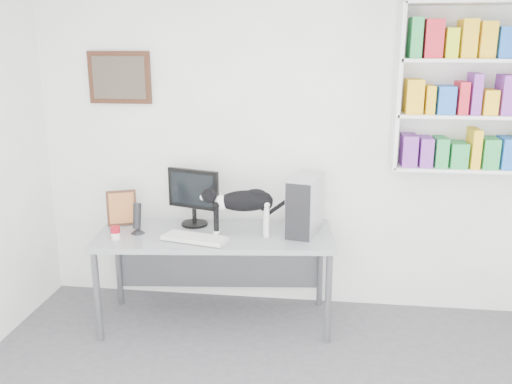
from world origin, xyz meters
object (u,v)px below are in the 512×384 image
at_px(leaning_print, 122,207).
at_px(cat, 243,213).
at_px(desk, 216,278).
at_px(soup_can, 115,233).
at_px(speaker, 137,218).
at_px(monitor, 194,197).
at_px(bookshelf, 467,88).
at_px(keyboard, 195,238).
at_px(pc_tower, 305,205).

distance_m(leaning_print, cat, 1.02).
relative_size(desk, soup_can, 17.78).
height_order(desk, soup_can, soup_can).
height_order(desk, speaker, speaker).
bearing_deg(monitor, bookshelf, 21.29).
xyz_separation_m(monitor, speaker, (-0.39, -0.25, -0.11)).
bearing_deg(soup_can, desk, 17.33).
bearing_deg(desk, monitor, 132.55).
xyz_separation_m(desk, speaker, (-0.59, -0.07, 0.50)).
height_order(desk, keyboard, keyboard).
bearing_deg(bookshelf, keyboard, -165.65).
relative_size(monitor, soup_can, 4.63).
relative_size(speaker, cat, 0.41).
xyz_separation_m(pc_tower, cat, (-0.46, -0.16, -0.03)).
bearing_deg(keyboard, soup_can, -162.41).
bearing_deg(speaker, cat, 16.00).
xyz_separation_m(keyboard, leaning_print, (-0.67, 0.29, 0.13)).
xyz_separation_m(bookshelf, soup_can, (-2.55, -0.55, -1.05)).
bearing_deg(leaning_print, desk, -30.61).
bearing_deg(monitor, pc_tower, 13.30).
xyz_separation_m(desk, soup_can, (-0.71, -0.22, 0.43)).
height_order(bookshelf, speaker, bookshelf).
bearing_deg(speaker, leaning_print, 148.69).
distance_m(bookshelf, leaning_print, 2.80).
height_order(monitor, soup_can, monitor).
bearing_deg(bookshelf, soup_can, -167.89).
bearing_deg(cat, bookshelf, 1.31).
relative_size(bookshelf, desk, 0.69).
relative_size(keyboard, cat, 0.80).
relative_size(leaning_print, cat, 0.48).
xyz_separation_m(leaning_print, cat, (1.01, -0.16, 0.04)).
bearing_deg(pc_tower, speaker, -159.83).
height_order(desk, leaning_print, leaning_print).
bearing_deg(leaning_print, monitor, -16.27).
xyz_separation_m(pc_tower, soup_can, (-1.39, -0.34, -0.17)).
bearing_deg(soup_can, monitor, 38.15).
bearing_deg(leaning_print, bookshelf, -17.42).
xyz_separation_m(soup_can, cat, (0.94, 0.18, 0.14)).
distance_m(desk, speaker, 0.78).
bearing_deg(cat, keyboard, -169.60).
bearing_deg(soup_can, pc_tower, 13.70).
distance_m(keyboard, soup_can, 0.60).
height_order(monitor, leaning_print, monitor).
relative_size(pc_tower, speaker, 1.75).
bearing_deg(pc_tower, monitor, -172.22).
bearing_deg(pc_tower, soup_can, -154.70).
distance_m(speaker, soup_can, 0.20).
xyz_separation_m(bookshelf, cat, (-1.62, -0.36, -0.91)).
distance_m(monitor, soup_can, 0.67).
bearing_deg(monitor, cat, -9.44).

